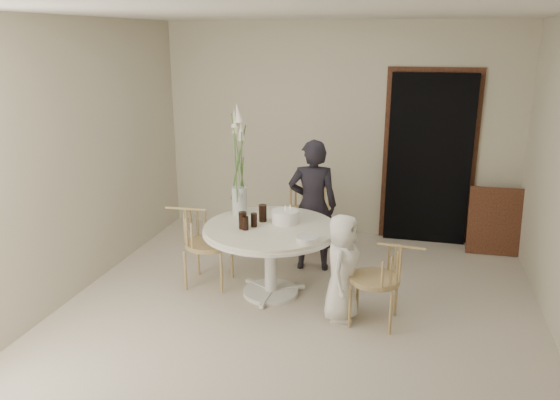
% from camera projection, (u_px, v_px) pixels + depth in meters
% --- Properties ---
extents(ground, '(4.50, 4.50, 0.00)m').
position_uv_depth(ground, '(299.00, 309.00, 5.23)').
color(ground, beige).
rests_on(ground, ground).
extents(room_shell, '(4.50, 4.50, 4.50)m').
position_uv_depth(room_shell, '(301.00, 142.00, 4.77)').
color(room_shell, silver).
rests_on(room_shell, ground).
extents(doorway, '(1.00, 0.10, 2.10)m').
position_uv_depth(doorway, '(429.00, 160.00, 6.70)').
color(doorway, black).
rests_on(doorway, ground).
extents(door_trim, '(1.12, 0.03, 2.22)m').
position_uv_depth(door_trim, '(429.00, 154.00, 6.72)').
color(door_trim, brown).
rests_on(door_trim, ground).
extents(table, '(1.33, 1.33, 0.73)m').
position_uv_depth(table, '(270.00, 237.00, 5.37)').
color(table, white).
rests_on(table, ground).
extents(picture_frame, '(0.61, 0.20, 0.80)m').
position_uv_depth(picture_frame, '(494.00, 221.00, 6.48)').
color(picture_frame, brown).
rests_on(picture_frame, ground).
extents(chair_far, '(0.55, 0.59, 0.92)m').
position_uv_depth(chair_far, '(310.00, 201.00, 6.58)').
color(chair_far, tan).
rests_on(chair_far, ground).
extents(chair_right, '(0.49, 0.46, 0.78)m').
position_uv_depth(chair_right, '(387.00, 272.00, 4.83)').
color(chair_right, tan).
rests_on(chair_right, ground).
extents(chair_left, '(0.52, 0.48, 0.84)m').
position_uv_depth(chair_left, '(197.00, 235.00, 5.63)').
color(chair_left, tan).
rests_on(chair_left, ground).
extents(girl, '(0.58, 0.43, 1.47)m').
position_uv_depth(girl, '(313.00, 206.00, 5.96)').
color(girl, black).
rests_on(girl, ground).
extents(boy, '(0.37, 0.52, 1.01)m').
position_uv_depth(boy, '(342.00, 268.00, 4.93)').
color(boy, white).
rests_on(boy, ground).
extents(birthday_cake, '(0.27, 0.27, 0.18)m').
position_uv_depth(birthday_cake, '(285.00, 217.00, 5.41)').
color(birthday_cake, white).
rests_on(birthday_cake, table).
extents(cola_tumbler_a, '(0.08, 0.08, 0.13)m').
position_uv_depth(cola_tumbler_a, '(245.00, 223.00, 5.21)').
color(cola_tumbler_a, black).
rests_on(cola_tumbler_a, table).
extents(cola_tumbler_b, '(0.08, 0.08, 0.14)m').
position_uv_depth(cola_tumbler_b, '(254.00, 220.00, 5.29)').
color(cola_tumbler_b, black).
rests_on(cola_tumbler_b, table).
extents(cola_tumbler_c, '(0.10, 0.10, 0.17)m').
position_uv_depth(cola_tumbler_c, '(243.00, 220.00, 5.24)').
color(cola_tumbler_c, black).
rests_on(cola_tumbler_c, table).
extents(cola_tumbler_d, '(0.10, 0.10, 0.17)m').
position_uv_depth(cola_tumbler_d, '(263.00, 213.00, 5.44)').
color(cola_tumbler_d, black).
rests_on(cola_tumbler_d, table).
extents(plate_stack, '(0.25, 0.25, 0.05)m').
position_uv_depth(plate_stack, '(307.00, 239.00, 4.91)').
color(plate_stack, silver).
rests_on(plate_stack, table).
extents(flower_vase, '(0.16, 0.16, 1.15)m').
position_uv_depth(flower_vase, '(239.00, 172.00, 5.56)').
color(flower_vase, silver).
rests_on(flower_vase, table).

